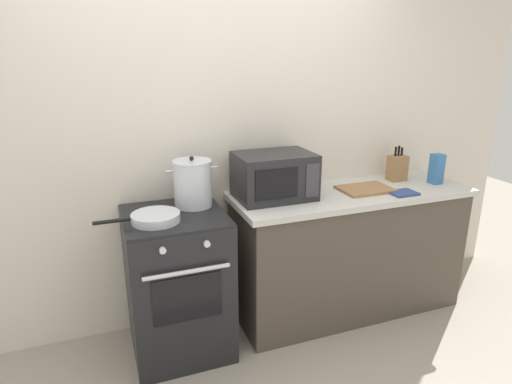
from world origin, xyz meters
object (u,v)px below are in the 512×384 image
(cutting_board, at_px, (365,189))
(oven_mitt, at_px, (403,193))
(frying_pan, at_px, (155,218))
(knife_block, at_px, (397,168))
(stove, at_px, (178,283))
(stock_pot, at_px, (193,183))
(microwave, at_px, (274,176))
(pasta_box, at_px, (436,169))

(cutting_board, xyz_separation_m, oven_mitt, (0.19, -0.16, -0.00))
(frying_pan, relative_size, knife_block, 1.79)
(cutting_board, relative_size, knife_block, 1.35)
(stove, height_order, stock_pot, stock_pot)
(stove, distance_m, frying_pan, 0.51)
(stove, distance_m, microwave, 0.92)
(pasta_box, bearing_deg, knife_block, 141.63)
(microwave, relative_size, cutting_board, 1.39)
(cutting_board, distance_m, knife_block, 0.40)
(stock_pot, distance_m, oven_mitt, 1.42)
(frying_pan, bearing_deg, stove, 34.66)
(knife_block, xyz_separation_m, pasta_box, (0.21, -0.17, 0.01))
(stock_pot, height_order, knife_block, stock_pot)
(frying_pan, bearing_deg, microwave, 11.52)
(microwave, relative_size, oven_mitt, 2.78)
(stove, relative_size, pasta_box, 4.18)
(oven_mitt, bearing_deg, frying_pan, 177.44)
(frying_pan, relative_size, pasta_box, 2.16)
(frying_pan, bearing_deg, knife_block, 7.02)
(cutting_board, bearing_deg, microwave, 173.28)
(knife_block, bearing_deg, stove, -175.28)
(stock_pot, height_order, pasta_box, stock_pot)
(microwave, distance_m, cutting_board, 0.68)
(stove, xyz_separation_m, knife_block, (1.71, 0.14, 0.56))
(frying_pan, relative_size, cutting_board, 1.32)
(stove, distance_m, oven_mitt, 1.61)
(stock_pot, distance_m, microwave, 0.54)
(stock_pot, height_order, frying_pan, stock_pot)
(pasta_box, bearing_deg, stock_pot, 175.49)
(frying_pan, xyz_separation_m, pasta_box, (2.05, 0.06, 0.08))
(knife_block, bearing_deg, cutting_board, -159.15)
(cutting_board, distance_m, oven_mitt, 0.25)
(stock_pot, bearing_deg, oven_mitt, -11.01)
(stove, xyz_separation_m, microwave, (0.68, 0.08, 0.61))
(pasta_box, height_order, oven_mitt, pasta_box)
(knife_block, xyz_separation_m, oven_mitt, (-0.17, -0.30, -0.09))
(pasta_box, bearing_deg, microwave, 175.04)
(microwave, distance_m, oven_mitt, 0.90)
(stove, distance_m, stock_pot, 0.63)
(cutting_board, bearing_deg, pasta_box, -2.95)
(frying_pan, bearing_deg, pasta_box, 1.56)
(knife_block, height_order, oven_mitt, knife_block)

